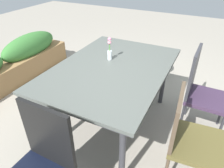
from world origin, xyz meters
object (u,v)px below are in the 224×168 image
chair_near_left (191,137)px  potted_plant (159,62)px  chair_end_left (40,166)px  planter_box (5,68)px  chair_near_right (201,89)px  flower_vase (110,49)px  dining_table (112,72)px

chair_near_left → potted_plant: bearing=-162.2°
chair_end_left → planter_box: bearing=-31.5°
potted_plant → chair_near_right: bearing=-144.8°
chair_near_right → planter_box: 2.76m
chair_near_left → planter_box: 2.78m
planter_box → flower_vase: bearing=-86.6°
chair_near_left → flower_vase: flower_vase is taller
chair_near_right → potted_plant: (1.02, 0.72, -0.28)m
chair_near_left → flower_vase: 1.19m
chair_near_right → flower_vase: (-0.21, 1.00, 0.36)m
chair_near_left → potted_plant: (1.74, 0.72, -0.25)m
chair_end_left → planter_box: chair_end_left is taller
potted_plant → dining_table: bearing=172.6°
planter_box → chair_near_right: bearing=-83.5°
planter_box → potted_plant: 2.42m
chair_near_left → flower_vase: size_ratio=3.47×
chair_end_left → chair_near_right: 1.74m
flower_vase → potted_plant: flower_vase is taller
dining_table → chair_near_right: chair_near_right is taller
dining_table → flower_vase: (0.15, 0.10, 0.19)m
planter_box → chair_near_left: bearing=-98.6°
dining_table → chair_near_left: (-0.37, -0.90, -0.20)m
dining_table → planter_box: dining_table is taller
chair_end_left → flower_vase: 1.34m
chair_end_left → potted_plant: 2.53m
chair_end_left → flower_vase: size_ratio=3.75×
chair_near_right → potted_plant: bearing=-143.5°
chair_end_left → flower_vase: bearing=-84.1°
dining_table → flower_vase: size_ratio=6.24×
dining_table → potted_plant: bearing=-7.4°
chair_end_left → flower_vase: flower_vase is taller
chair_near_right → flower_vase: size_ratio=3.82×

